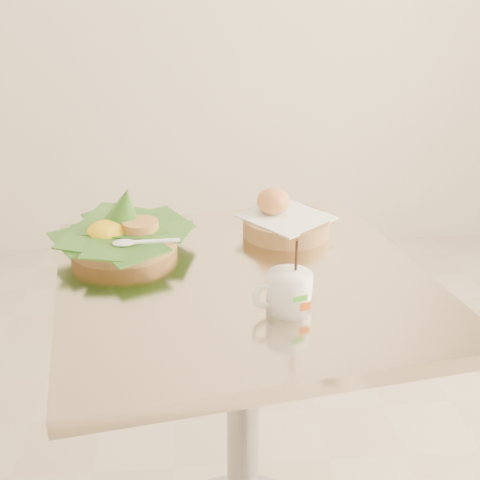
{
  "coord_description": "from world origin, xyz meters",
  "views": [
    {
      "loc": [
        0.09,
        -1.09,
        1.27
      ],
      "look_at": [
        0.17,
        -0.05,
        0.82
      ],
      "focal_mm": 45.0,
      "sensor_mm": 36.0,
      "label": 1
    }
  ],
  "objects": [
    {
      "name": "cafe_table",
      "position": [
        0.17,
        -0.05,
        0.53
      ],
      "size": [
        0.81,
        0.81,
        0.75
      ],
      "rotation": [
        0.0,
        0.0,
        0.17
      ],
      "color": "gray",
      "rests_on": "floor"
    },
    {
      "name": "bread_basket",
      "position": [
        0.28,
        0.14,
        0.78
      ],
      "size": [
        0.23,
        0.23,
        0.1
      ],
      "rotation": [
        0.0,
        0.0,
        -0.08
      ],
      "color": "#A78247",
      "rests_on": "cafe_table"
    },
    {
      "name": "rice_basket",
      "position": [
        -0.07,
        0.09,
        0.79
      ],
      "size": [
        0.28,
        0.28,
        0.14
      ],
      "rotation": [
        0.0,
        0.0,
        0.36
      ],
      "color": "#A78247",
      "rests_on": "cafe_table"
    },
    {
      "name": "coffee_mug",
      "position": [
        0.24,
        -0.19,
        0.79
      ],
      "size": [
        0.11,
        0.08,
        0.14
      ],
      "rotation": [
        0.0,
        0.0,
        0.33
      ],
      "color": "white",
      "rests_on": "cafe_table"
    }
  ]
}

